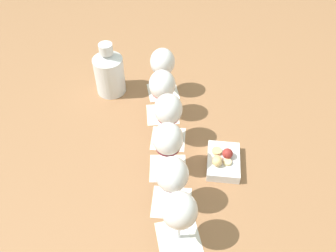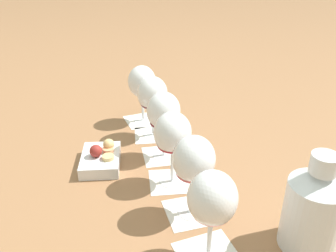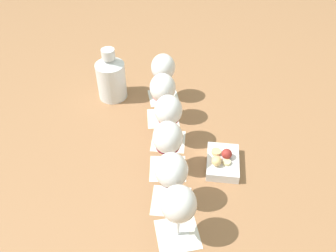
{
  "view_description": "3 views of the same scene",
  "coord_description": "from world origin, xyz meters",
  "px_view_note": "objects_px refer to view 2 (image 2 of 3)",
  "views": [
    {
      "loc": [
        0.59,
        -0.41,
        0.87
      ],
      "look_at": [
        0.0,
        0.0,
        0.12
      ],
      "focal_mm": 38.0,
      "sensor_mm": 36.0,
      "label": 1
    },
    {
      "loc": [
        -0.53,
        0.54,
        0.52
      ],
      "look_at": [
        0.0,
        0.0,
        0.12
      ],
      "focal_mm": 38.0,
      "sensor_mm": 36.0,
      "label": 2
    },
    {
      "loc": [
        0.64,
        -0.44,
        0.83
      ],
      "look_at": [
        0.0,
        0.0,
        0.12
      ],
      "focal_mm": 38.0,
      "sensor_mm": 36.0,
      "label": 3
    }
  ],
  "objects_px": {
    "snack_dish": "(101,158)",
    "wine_glass_5": "(142,84)",
    "wine_glass_0": "(212,202)",
    "wine_glass_3": "(164,113)",
    "ceramic_vase": "(314,208)",
    "wine_glass_1": "(194,162)",
    "wine_glass_2": "(173,136)",
    "wine_glass_4": "(152,96)"
  },
  "relations": [
    {
      "from": "wine_glass_3",
      "to": "wine_glass_4",
      "type": "distance_m",
      "value": 0.12
    },
    {
      "from": "snack_dish",
      "to": "wine_glass_2",
      "type": "bearing_deg",
      "value": -157.36
    },
    {
      "from": "wine_glass_4",
      "to": "wine_glass_5",
      "type": "relative_size",
      "value": 1.0
    },
    {
      "from": "wine_glass_0",
      "to": "snack_dish",
      "type": "xyz_separation_m",
      "value": [
        0.39,
        -0.04,
        -0.11
      ]
    },
    {
      "from": "snack_dish",
      "to": "wine_glass_3",
      "type": "bearing_deg",
      "value": -120.23
    },
    {
      "from": "wine_glass_5",
      "to": "wine_glass_1",
      "type": "bearing_deg",
      "value": 150.99
    },
    {
      "from": "wine_glass_2",
      "to": "wine_glass_4",
      "type": "bearing_deg",
      "value": -32.46
    },
    {
      "from": "ceramic_vase",
      "to": "wine_glass_5",
      "type": "bearing_deg",
      "value": -12.5
    },
    {
      "from": "wine_glass_3",
      "to": "wine_glass_5",
      "type": "bearing_deg",
      "value": -27.76
    },
    {
      "from": "wine_glass_4",
      "to": "ceramic_vase",
      "type": "relative_size",
      "value": 0.91
    },
    {
      "from": "wine_glass_5",
      "to": "snack_dish",
      "type": "bearing_deg",
      "value": 114.76
    },
    {
      "from": "wine_glass_0",
      "to": "wine_glass_2",
      "type": "distance_m",
      "value": 0.24
    },
    {
      "from": "wine_glass_2",
      "to": "ceramic_vase",
      "type": "height_order",
      "value": "ceramic_vase"
    },
    {
      "from": "wine_glass_1",
      "to": "snack_dish",
      "type": "height_order",
      "value": "wine_glass_1"
    },
    {
      "from": "ceramic_vase",
      "to": "wine_glass_0",
      "type": "bearing_deg",
      "value": 53.6
    },
    {
      "from": "wine_glass_0",
      "to": "wine_glass_4",
      "type": "relative_size",
      "value": 1.0
    },
    {
      "from": "wine_glass_0",
      "to": "snack_dish",
      "type": "distance_m",
      "value": 0.41
    },
    {
      "from": "wine_glass_0",
      "to": "ceramic_vase",
      "type": "relative_size",
      "value": 0.91
    },
    {
      "from": "wine_glass_4",
      "to": "snack_dish",
      "type": "height_order",
      "value": "wine_glass_4"
    },
    {
      "from": "wine_glass_4",
      "to": "wine_glass_0",
      "type": "bearing_deg",
      "value": 148.78
    },
    {
      "from": "wine_glass_0",
      "to": "wine_glass_3",
      "type": "xyz_separation_m",
      "value": [
        0.3,
        -0.19,
        0.0
      ]
    },
    {
      "from": "wine_glass_2",
      "to": "wine_glass_3",
      "type": "distance_m",
      "value": 0.12
    },
    {
      "from": "wine_glass_2",
      "to": "ceramic_vase",
      "type": "distance_m",
      "value": 0.33
    },
    {
      "from": "wine_glass_0",
      "to": "snack_dish",
      "type": "relative_size",
      "value": 1.1
    },
    {
      "from": "wine_glass_1",
      "to": "wine_glass_4",
      "type": "height_order",
      "value": "same"
    },
    {
      "from": "wine_glass_1",
      "to": "wine_glass_2",
      "type": "bearing_deg",
      "value": -25.12
    },
    {
      "from": "wine_glass_3",
      "to": "snack_dish",
      "type": "relative_size",
      "value": 1.1
    },
    {
      "from": "wine_glass_0",
      "to": "ceramic_vase",
      "type": "bearing_deg",
      "value": -126.4
    },
    {
      "from": "ceramic_vase",
      "to": "wine_glass_2",
      "type": "bearing_deg",
      "value": 6.51
    },
    {
      "from": "wine_glass_1",
      "to": "wine_glass_4",
      "type": "xyz_separation_m",
      "value": [
        0.31,
        -0.18,
        -0.0
      ]
    },
    {
      "from": "wine_glass_5",
      "to": "snack_dish",
      "type": "relative_size",
      "value": 1.1
    },
    {
      "from": "snack_dish",
      "to": "wine_glass_5",
      "type": "bearing_deg",
      "value": -65.24
    },
    {
      "from": "wine_glass_5",
      "to": "snack_dish",
      "type": "xyz_separation_m",
      "value": [
        -0.12,
        0.25,
        -0.11
      ]
    },
    {
      "from": "wine_glass_3",
      "to": "wine_glass_4",
      "type": "relative_size",
      "value": 1.0
    },
    {
      "from": "wine_glass_0",
      "to": "ceramic_vase",
      "type": "height_order",
      "value": "ceramic_vase"
    },
    {
      "from": "snack_dish",
      "to": "wine_glass_1",
      "type": "bearing_deg",
      "value": -174.78
    },
    {
      "from": "wine_glass_1",
      "to": "wine_glass_4",
      "type": "distance_m",
      "value": 0.36
    },
    {
      "from": "wine_glass_1",
      "to": "wine_glass_2",
      "type": "height_order",
      "value": "same"
    },
    {
      "from": "wine_glass_2",
      "to": "wine_glass_5",
      "type": "distance_m",
      "value": 0.34
    },
    {
      "from": "wine_glass_3",
      "to": "snack_dish",
      "type": "xyz_separation_m",
      "value": [
        0.08,
        0.14,
        -0.11
      ]
    },
    {
      "from": "wine_glass_3",
      "to": "wine_glass_4",
      "type": "bearing_deg",
      "value": -29.78
    },
    {
      "from": "wine_glass_2",
      "to": "wine_glass_3",
      "type": "height_order",
      "value": "same"
    }
  ]
}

